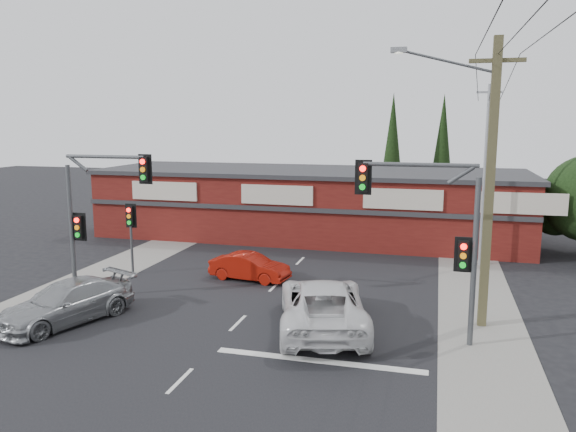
% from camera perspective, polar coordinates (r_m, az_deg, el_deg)
% --- Properties ---
extents(ground, '(120.00, 120.00, 0.00)m').
position_cam_1_polar(ground, '(19.92, -6.05, -11.69)').
color(ground, black).
rests_on(ground, ground).
extents(road_strip, '(14.00, 70.00, 0.01)m').
position_cam_1_polar(road_strip, '(24.38, -1.81, -7.60)').
color(road_strip, black).
rests_on(road_strip, ground).
extents(verge_left, '(3.00, 70.00, 0.02)m').
position_cam_1_polar(verge_left, '(27.96, -18.82, -5.85)').
color(verge_left, gray).
rests_on(verge_left, ground).
extents(verge_right, '(3.00, 70.00, 0.02)m').
position_cam_1_polar(verge_right, '(23.49, 18.72, -8.78)').
color(verge_right, gray).
rests_on(verge_right, ground).
extents(stop_line, '(6.50, 0.35, 0.01)m').
position_cam_1_polar(stop_line, '(17.66, 3.15, -14.47)').
color(stop_line, silver).
rests_on(stop_line, ground).
extents(white_suv, '(4.37, 6.80, 1.74)m').
position_cam_1_polar(white_suv, '(19.97, 3.53, -8.93)').
color(white_suv, silver).
rests_on(white_suv, ground).
extents(silver_suv, '(3.73, 5.49, 1.48)m').
position_cam_1_polar(silver_suv, '(22.03, -21.58, -8.18)').
color(silver_suv, '#959799').
rests_on(silver_suv, ground).
extents(red_sedan, '(3.85, 1.82, 1.22)m').
position_cam_1_polar(red_sedan, '(25.92, -3.91, -5.17)').
color(red_sedan, '#991409').
rests_on(red_sedan, ground).
extents(lane_dashes, '(0.12, 58.37, 0.01)m').
position_cam_1_polar(lane_dashes, '(29.39, 1.24, -4.57)').
color(lane_dashes, silver).
rests_on(lane_dashes, ground).
extents(shop_building, '(27.30, 8.40, 4.22)m').
position_cam_1_polar(shop_building, '(35.51, 2.22, 1.38)').
color(shop_building, '#521310').
rests_on(shop_building, ground).
extents(conifer_near, '(1.80, 1.80, 9.25)m').
position_cam_1_polar(conifer_near, '(41.45, 10.55, 7.05)').
color(conifer_near, '#2D2116').
rests_on(conifer_near, ground).
extents(conifer_far, '(1.80, 1.80, 9.25)m').
position_cam_1_polar(conifer_far, '(43.32, 15.42, 6.98)').
color(conifer_far, '#2D2116').
rests_on(conifer_far, ground).
extents(traffic_mast_left, '(3.77, 0.27, 5.97)m').
position_cam_1_polar(traffic_mast_left, '(23.60, -19.16, 1.07)').
color(traffic_mast_left, '#47494C').
rests_on(traffic_mast_left, ground).
extents(traffic_mast_right, '(3.96, 0.27, 5.97)m').
position_cam_1_polar(traffic_mast_right, '(18.58, 15.08, -0.86)').
color(traffic_mast_right, '#47494C').
rests_on(traffic_mast_right, ground).
extents(pedestal_signal, '(0.55, 0.27, 3.38)m').
position_cam_1_polar(pedestal_signal, '(27.58, -15.69, -0.79)').
color(pedestal_signal, '#47494C').
rests_on(pedestal_signal, ground).
extents(utility_pole, '(4.38, 0.59, 10.00)m').
position_cam_1_polar(utility_pole, '(20.42, 19.49, 3.95)').
color(utility_pole, brown).
rests_on(utility_pole, ground).
extents(steel_pole, '(1.20, 0.16, 9.00)m').
position_cam_1_polar(steel_pole, '(29.48, 19.35, 4.18)').
color(steel_pole, gray).
rests_on(steel_pole, ground).
extents(power_lines, '(2.01, 29.00, 1.22)m').
position_cam_1_polar(power_lines, '(15.03, 22.33, 15.88)').
color(power_lines, black).
rests_on(power_lines, ground).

